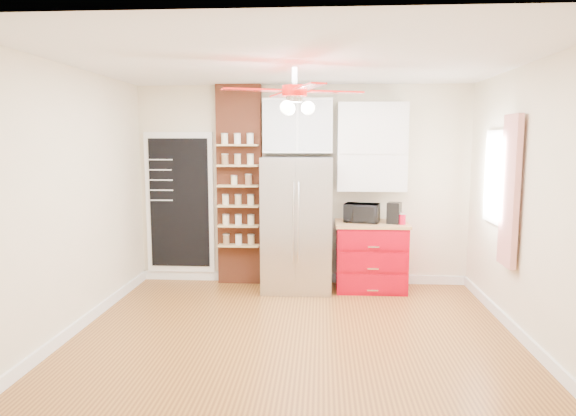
# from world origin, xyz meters

# --- Properties ---
(floor) EXTENTS (4.50, 4.50, 0.00)m
(floor) POSITION_xyz_m (0.00, 0.00, 0.00)
(floor) COLOR #956126
(floor) RESTS_ON ground
(ceiling) EXTENTS (4.50, 4.50, 0.00)m
(ceiling) POSITION_xyz_m (0.00, 0.00, 2.70)
(ceiling) COLOR white
(ceiling) RESTS_ON wall_back
(wall_back) EXTENTS (4.50, 0.02, 2.70)m
(wall_back) POSITION_xyz_m (0.00, 2.00, 1.35)
(wall_back) COLOR beige
(wall_back) RESTS_ON floor
(wall_front) EXTENTS (4.50, 0.02, 2.70)m
(wall_front) POSITION_xyz_m (0.00, -2.00, 1.35)
(wall_front) COLOR beige
(wall_front) RESTS_ON floor
(wall_left) EXTENTS (0.02, 4.00, 2.70)m
(wall_left) POSITION_xyz_m (-2.25, 0.00, 1.35)
(wall_left) COLOR beige
(wall_left) RESTS_ON floor
(wall_right) EXTENTS (0.02, 4.00, 2.70)m
(wall_right) POSITION_xyz_m (2.25, 0.00, 1.35)
(wall_right) COLOR beige
(wall_right) RESTS_ON floor
(chalkboard) EXTENTS (0.95, 0.05, 1.95)m
(chalkboard) POSITION_xyz_m (-1.70, 1.96, 1.10)
(chalkboard) COLOR white
(chalkboard) RESTS_ON wall_back
(brick_pillar) EXTENTS (0.60, 0.16, 2.70)m
(brick_pillar) POSITION_xyz_m (-0.85, 1.92, 1.35)
(brick_pillar) COLOR brown
(brick_pillar) RESTS_ON floor
(fridge) EXTENTS (0.90, 0.70, 1.75)m
(fridge) POSITION_xyz_m (-0.05, 1.63, 0.88)
(fridge) COLOR #B5B5BA
(fridge) RESTS_ON floor
(upper_glass_cabinet) EXTENTS (0.90, 0.35, 0.70)m
(upper_glass_cabinet) POSITION_xyz_m (-0.05, 1.82, 2.15)
(upper_glass_cabinet) COLOR white
(upper_glass_cabinet) RESTS_ON wall_back
(red_cabinet) EXTENTS (0.94, 0.64, 0.90)m
(red_cabinet) POSITION_xyz_m (0.92, 1.68, 0.45)
(red_cabinet) COLOR #A40010
(red_cabinet) RESTS_ON floor
(upper_shelf_unit) EXTENTS (0.90, 0.30, 1.15)m
(upper_shelf_unit) POSITION_xyz_m (0.92, 1.85, 1.88)
(upper_shelf_unit) COLOR white
(upper_shelf_unit) RESTS_ON wall_back
(window) EXTENTS (0.04, 0.75, 1.05)m
(window) POSITION_xyz_m (2.23, 0.90, 1.55)
(window) COLOR white
(window) RESTS_ON wall_right
(curtain) EXTENTS (0.06, 0.40, 1.55)m
(curtain) POSITION_xyz_m (2.18, 0.35, 1.45)
(curtain) COLOR red
(curtain) RESTS_ON wall_right
(ceiling_fan) EXTENTS (1.40, 1.40, 0.44)m
(ceiling_fan) POSITION_xyz_m (0.00, 0.00, 2.42)
(ceiling_fan) COLOR silver
(ceiling_fan) RESTS_ON ceiling
(toaster_oven) EXTENTS (0.50, 0.39, 0.24)m
(toaster_oven) POSITION_xyz_m (0.79, 1.69, 1.02)
(toaster_oven) COLOR black
(toaster_oven) RESTS_ON red_cabinet
(coffee_maker) EXTENTS (0.21, 0.23, 0.27)m
(coffee_maker) POSITION_xyz_m (1.20, 1.61, 1.04)
(coffee_maker) COLOR black
(coffee_maker) RESTS_ON red_cabinet
(canister_left) EXTENTS (0.13, 0.13, 0.13)m
(canister_left) POSITION_xyz_m (1.29, 1.55, 0.96)
(canister_left) COLOR #A70921
(canister_left) RESTS_ON red_cabinet
(canister_right) EXTENTS (0.11, 0.11, 0.14)m
(canister_right) POSITION_xyz_m (1.29, 1.76, 0.97)
(canister_right) COLOR #B90A27
(canister_right) RESTS_ON red_cabinet
(pantry_jar_oats) EXTENTS (0.11, 0.11, 0.11)m
(pantry_jar_oats) POSITION_xyz_m (-0.90, 1.80, 1.43)
(pantry_jar_oats) COLOR beige
(pantry_jar_oats) RESTS_ON brick_pillar
(pantry_jar_beans) EXTENTS (0.11, 0.11, 0.13)m
(pantry_jar_beans) POSITION_xyz_m (-0.71, 1.77, 1.44)
(pantry_jar_beans) COLOR #8D6647
(pantry_jar_beans) RESTS_ON brick_pillar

